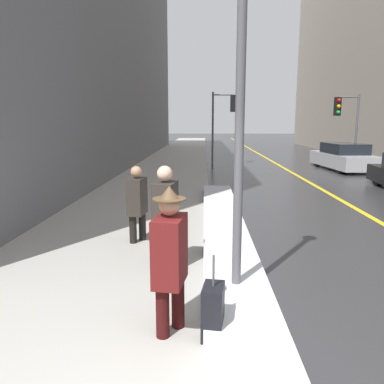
{
  "coord_description": "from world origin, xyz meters",
  "views": [
    {
      "loc": [
        -0.19,
        -2.84,
        2.32
      ],
      "look_at": [
        -0.4,
        4.0,
        1.05
      ],
      "focal_mm": 35.0,
      "sensor_mm": 36.0,
      "label": 1
    }
  ],
  "objects": [
    {
      "name": "parked_car_silver",
      "position": [
        6.78,
        16.08,
        0.63
      ],
      "size": [
        2.03,
        4.65,
        1.33
      ],
      "rotation": [
        0.0,
        0.0,
        1.64
      ],
      "color": "#B2B2B7",
      "rests_on": "ground"
    },
    {
      "name": "building_facade_left",
      "position": [
        -7.0,
        20.0,
        8.21
      ],
      "size": [
        6.0,
        36.0,
        16.42
      ],
      "color": "slate",
      "rests_on": "ground"
    },
    {
      "name": "sidewalk_slab",
      "position": [
        -2.0,
        15.0,
        0.01
      ],
      "size": [
        4.0,
        80.0,
        0.01
      ],
      "color": "#9E9B93",
      "rests_on": "ground"
    },
    {
      "name": "pedestrian_in_fedora",
      "position": [
        -0.54,
        1.01,
        0.91
      ],
      "size": [
        0.37,
        0.74,
        1.67
      ],
      "rotation": [
        0.0,
        0.0,
        -1.72
      ],
      "color": "#340C0C",
      "rests_on": "ground"
    },
    {
      "name": "rolling_suitcase",
      "position": [
        -0.07,
        0.91,
        0.3
      ],
      "size": [
        0.27,
        0.39,
        0.95
      ],
      "rotation": [
        0.0,
        0.0,
        -1.72
      ],
      "color": "black",
      "rests_on": "ground"
    },
    {
      "name": "lamp_post",
      "position": [
        0.26,
        1.93,
        2.89
      ],
      "size": [
        0.28,
        0.28,
        4.82
      ],
      "color": "#515156",
      "rests_on": "ground"
    },
    {
      "name": "traffic_light_near",
      "position": [
        0.96,
        17.99,
        2.86
      ],
      "size": [
        1.31,
        0.33,
        3.95
      ],
      "rotation": [
        0.0,
        0.0,
        0.05
      ],
      "color": "#515156",
      "rests_on": "ground"
    },
    {
      "name": "road_centre_stripe",
      "position": [
        4.0,
        15.0,
        0.0
      ],
      "size": [
        0.16,
        80.0,
        0.0
      ],
      "color": "gold",
      "rests_on": "ground"
    },
    {
      "name": "pedestrian_with_shoulder_bag",
      "position": [
        -0.79,
        2.89,
        0.92
      ],
      "size": [
        0.39,
        0.77,
        1.67
      ],
      "rotation": [
        0.0,
        0.0,
        -1.72
      ],
      "color": "black",
      "rests_on": "ground"
    },
    {
      "name": "snow_bank_curb",
      "position": [
        0.27,
        4.67,
        0.09
      ],
      "size": [
        0.89,
        10.49,
        0.19
      ],
      "color": "silver",
      "rests_on": "ground"
    },
    {
      "name": "pedestrian_in_glasses",
      "position": [
        -1.47,
        4.22,
        0.84
      ],
      "size": [
        0.35,
        0.52,
        1.51
      ],
      "rotation": [
        0.0,
        0.0,
        -1.72
      ],
      "color": "black",
      "rests_on": "ground"
    },
    {
      "name": "traffic_light_far",
      "position": [
        6.84,
        16.37,
        2.68
      ],
      "size": [
        1.3,
        0.45,
        3.71
      ],
      "rotation": [
        0.0,
        0.0,
        3.3
      ],
      "color": "#515156",
      "rests_on": "ground"
    }
  ]
}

